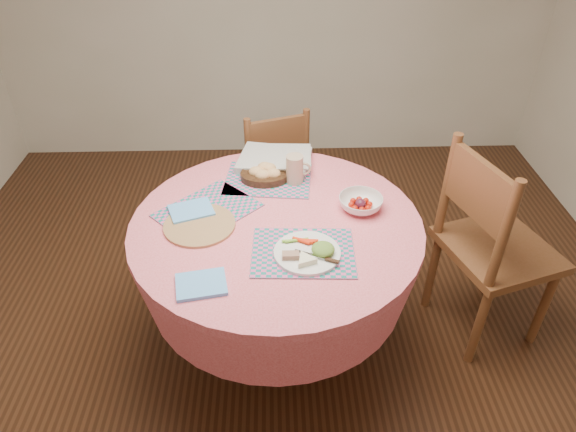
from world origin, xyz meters
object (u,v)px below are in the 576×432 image
at_px(dinner_plate, 309,252).
at_px(fruit_bowl, 361,203).
at_px(wicker_trivet, 200,225).
at_px(latte_mug, 295,169).
at_px(bread_bowl, 265,173).
at_px(dining_table, 277,257).
at_px(chair_back, 271,171).
at_px(chair_right, 490,244).

height_order(dinner_plate, fruit_bowl, fruit_bowl).
relative_size(wicker_trivet, latte_mug, 2.22).
bearing_deg(bread_bowl, dining_table, -81.77).
relative_size(dining_table, bread_bowl, 5.39).
height_order(dinner_plate, bread_bowl, bread_bowl).
bearing_deg(chair_back, bread_bowl, 68.57).
relative_size(dining_table, chair_back, 1.40).
distance_m(chair_right, wicker_trivet, 1.33).
bearing_deg(bread_bowl, fruit_bowl, -31.05).
height_order(wicker_trivet, bread_bowl, bread_bowl).
relative_size(bread_bowl, fruit_bowl, 1.04).
bearing_deg(latte_mug, wicker_trivet, -141.74).
bearing_deg(fruit_bowl, latte_mug, 141.01).
height_order(bread_bowl, fruit_bowl, bread_bowl).
xyz_separation_m(dinner_plate, latte_mug, (-0.03, 0.53, 0.05)).
xyz_separation_m(chair_right, chair_back, (-1.01, 0.81, -0.08)).
relative_size(wicker_trivet, fruit_bowl, 1.36).
xyz_separation_m(wicker_trivet, bread_bowl, (0.27, 0.35, 0.03)).
relative_size(wicker_trivet, dinner_plate, 1.15).
distance_m(dining_table, dinner_plate, 0.34).
bearing_deg(latte_mug, fruit_bowl, -38.99).
relative_size(chair_back, bread_bowl, 3.84).
distance_m(dining_table, latte_mug, 0.42).
relative_size(dinner_plate, fruit_bowl, 1.18).
relative_size(dinner_plate, latte_mug, 1.93).
xyz_separation_m(bread_bowl, latte_mug, (0.14, -0.03, 0.04)).
xyz_separation_m(wicker_trivet, dinner_plate, (0.44, -0.21, 0.02)).
xyz_separation_m(wicker_trivet, latte_mug, (0.41, 0.33, 0.07)).
relative_size(wicker_trivet, bread_bowl, 1.30).
distance_m(dinner_plate, latte_mug, 0.54).
height_order(chair_back, bread_bowl, chair_back).
bearing_deg(dining_table, fruit_bowl, 12.84).
height_order(wicker_trivet, fruit_bowl, fruit_bowl).
relative_size(chair_right, wicker_trivet, 3.46).
distance_m(dining_table, fruit_bowl, 0.44).
height_order(dining_table, chair_right, chair_right).
bearing_deg(dinner_plate, bread_bowl, 107.19).
xyz_separation_m(dining_table, bread_bowl, (-0.05, 0.33, 0.23)).
distance_m(wicker_trivet, bread_bowl, 0.45).
xyz_separation_m(dinner_plate, bread_bowl, (-0.17, 0.56, 0.01)).
distance_m(bread_bowl, fruit_bowl, 0.49).
bearing_deg(fruit_bowl, dinner_plate, -128.14).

